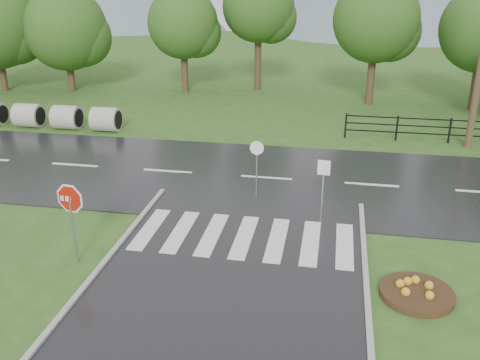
# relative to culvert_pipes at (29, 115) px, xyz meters

# --- Properties ---
(ground) EXTENTS (120.00, 120.00, 0.00)m
(ground) POSITION_rel_culvert_pipes_xyz_m (12.95, -15.00, -0.60)
(ground) COLOR #2E561C
(ground) RESTS_ON ground
(main_road) EXTENTS (90.00, 8.00, 0.04)m
(main_road) POSITION_rel_culvert_pipes_xyz_m (12.95, -5.00, -0.60)
(main_road) COLOR black
(main_road) RESTS_ON ground
(crosswalk) EXTENTS (6.50, 2.80, 0.02)m
(crosswalk) POSITION_rel_culvert_pipes_xyz_m (12.95, -10.00, -0.54)
(crosswalk) COLOR silver
(crosswalk) RESTS_ON ground
(fence_west) EXTENTS (9.58, 0.08, 1.20)m
(fence_west) POSITION_rel_culvert_pipes_xyz_m (20.70, 1.00, 0.12)
(fence_west) COLOR black
(fence_west) RESTS_ON ground
(hills) EXTENTS (102.00, 48.00, 48.00)m
(hills) POSITION_rel_culvert_pipes_xyz_m (16.44, 50.00, -16.14)
(hills) COLOR slate
(hills) RESTS_ON ground
(treeline) EXTENTS (83.20, 5.20, 10.00)m
(treeline) POSITION_rel_culvert_pipes_xyz_m (13.95, 9.00, -0.60)
(treeline) COLOR #264E18
(treeline) RESTS_ON ground
(culvert_pipes) EXTENTS (9.70, 1.20, 1.20)m
(culvert_pipes) POSITION_rel_culvert_pipes_xyz_m (0.00, 0.00, 0.00)
(culvert_pipes) COLOR #9E9B93
(culvert_pipes) RESTS_ON ground
(stop_sign) EXTENTS (1.09, 0.22, 2.50)m
(stop_sign) POSITION_rel_culvert_pipes_xyz_m (8.61, -12.21, 1.15)
(stop_sign) COLOR #939399
(stop_sign) RESTS_ON ground
(flower_bed) EXTENTS (1.83, 1.83, 0.37)m
(flower_bed) POSITION_rel_culvert_pipes_xyz_m (17.72, -12.26, -0.46)
(flower_bed) COLOR #332111
(flower_bed) RESTS_ON ground
(reg_sign_small) EXTENTS (0.41, 0.07, 1.86)m
(reg_sign_small) POSITION_rel_culvert_pipes_xyz_m (15.17, -7.70, 0.74)
(reg_sign_small) COLOR #939399
(reg_sign_small) RESTS_ON ground
(reg_sign_round) EXTENTS (0.49, 0.07, 2.12)m
(reg_sign_round) POSITION_rel_culvert_pipes_xyz_m (12.84, -6.88, 0.75)
(reg_sign_round) COLOR #939399
(reg_sign_round) RESTS_ON ground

